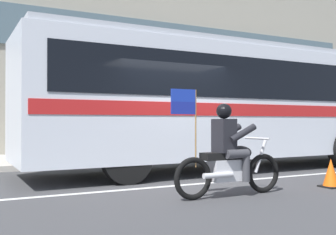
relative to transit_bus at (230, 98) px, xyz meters
The scene contains 6 objects.
ground_plane 3.21m from the transit_bus, 152.73° to the right, with size 60.00×60.00×0.00m, color #3D3D3F.
sidewalk_curb 4.89m from the transit_bus, 120.65° to the left, with size 28.00×3.80×0.15m, color #B7B2A8.
lane_center_stripe 3.48m from the transit_bus, 142.24° to the right, with size 26.60×0.14×0.01m, color silver.
transit_bus is the anchor object (origin of this frame).
motorcycle_with_rider 4.11m from the transit_bus, 125.97° to the right, with size 2.20×0.64×1.78m.
traffic_cone 3.68m from the transit_bus, 90.20° to the right, with size 0.36×0.36×0.55m.
Camera 1 is at (-3.96, -7.54, 1.26)m, focal length 42.83 mm.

